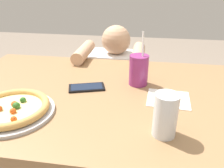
% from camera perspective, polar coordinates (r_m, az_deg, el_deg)
% --- Properties ---
extents(dining_table, '(1.29, 0.81, 0.75)m').
position_cam_1_polar(dining_table, '(1.00, -3.77, -7.77)').
color(dining_table, '#936D47').
rests_on(dining_table, ground).
extents(pizza_near, '(0.29, 0.29, 0.04)m').
position_cam_1_polar(pizza_near, '(0.86, -23.80, -5.82)').
color(pizza_near, '#B7B7BC').
rests_on(pizza_near, dining_table).
extents(drink_cup_colored, '(0.08, 0.08, 0.23)m').
position_cam_1_polar(drink_cup_colored, '(0.99, 6.71, 3.52)').
color(drink_cup_colored, '#8C2D72').
rests_on(drink_cup_colored, dining_table).
extents(water_cup_clear, '(0.07, 0.07, 0.14)m').
position_cam_1_polar(water_cup_clear, '(0.68, 13.27, -7.45)').
color(water_cup_clear, silver).
rests_on(water_cup_clear, dining_table).
extents(paper_napkin, '(0.17, 0.15, 0.00)m').
position_cam_1_polar(paper_napkin, '(0.91, 13.93, -3.63)').
color(paper_napkin, white).
rests_on(paper_napkin, dining_table).
extents(cell_phone, '(0.17, 0.12, 0.01)m').
position_cam_1_polar(cell_phone, '(0.97, -6.37, -0.84)').
color(cell_phone, black).
rests_on(cell_phone, dining_table).
extents(diner_seated, '(0.38, 0.51, 0.90)m').
position_cam_1_polar(diner_seated, '(1.65, 0.88, -2.06)').
color(diner_seated, '#333847').
rests_on(diner_seated, ground).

